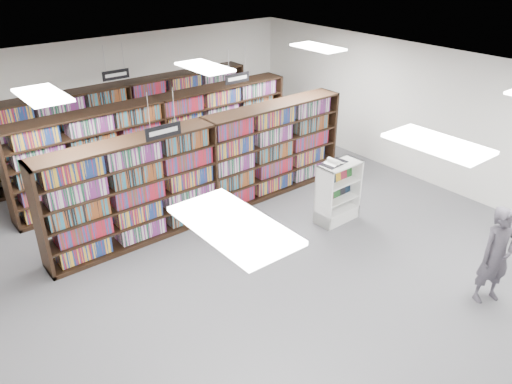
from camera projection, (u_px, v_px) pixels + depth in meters
floor at (271, 254)px, 9.43m from camera, size 12.00×12.00×0.00m
ceiling at (273, 87)px, 7.97m from camera, size 10.00×12.00×0.10m
wall_back at (122, 99)px, 12.87m from camera, size 10.00×0.10×3.20m
wall_right at (438, 119)px, 11.48m from camera, size 0.10×12.00×3.20m
bookshelf_row_near at (209, 169)px, 10.34m from camera, size 7.00×0.60×2.10m
bookshelf_row_mid at (162, 141)px, 11.73m from camera, size 7.00×0.60×2.10m
bookshelf_row_far at (130, 123)px, 12.91m from camera, size 7.00×0.60×2.10m
aisle_sign_left at (163, 130)px, 8.14m from camera, size 0.65×0.02×0.80m
aisle_sign_right at (237, 77)px, 11.19m from camera, size 0.65×0.02×0.80m
aisle_sign_center at (116, 74)px, 11.47m from camera, size 0.65×0.02×0.80m
troffer_front_left at (233, 225)px, 4.23m from camera, size 0.60×1.20×0.04m
troffer_front_center at (438, 144)px, 5.90m from camera, size 0.60×1.20×0.04m
troffer_back_left at (42, 95)px, 7.71m from camera, size 0.60×1.20×0.04m
troffer_back_center at (205, 67)px, 9.38m from camera, size 0.60×1.20×0.04m
troffer_back_right at (318, 47)px, 11.04m from camera, size 0.60×1.20×0.04m
endcap_display at (336, 200)px, 10.39m from camera, size 0.94×0.48×1.30m
open_book at (334, 162)px, 9.96m from camera, size 0.57×0.36×0.12m
shopper at (496, 256)px, 7.89m from camera, size 0.72×0.60×1.68m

